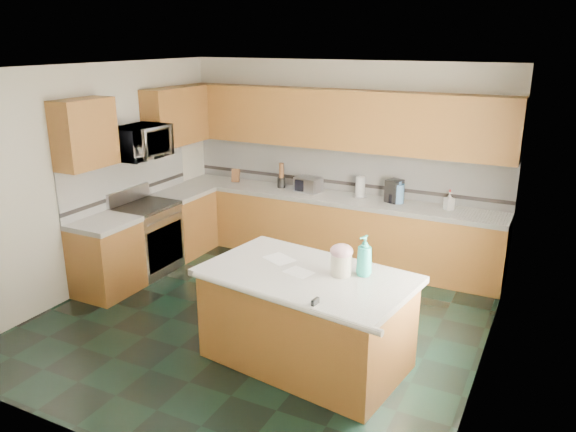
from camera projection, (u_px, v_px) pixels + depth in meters
The scene contains 52 objects.
floor at pixel (262, 319), 6.23m from camera, with size 4.60×4.60×0.00m, color black.
ceiling at pixel (258, 68), 5.41m from camera, with size 4.60×4.60×0.00m, color white.
wall_back at pixel (342, 160), 7.79m from camera, with size 4.60×0.04×2.70m, color beige.
wall_front at pixel (93, 287), 3.84m from camera, with size 4.60×0.04×2.70m, color beige.
wall_left at pixel (94, 178), 6.81m from camera, with size 0.04×4.60×2.70m, color beige.
wall_right at pixel (495, 236), 4.82m from camera, with size 0.04×4.60×2.70m, color beige.
back_base_cab at pixel (332, 230), 7.80m from camera, with size 4.60×0.60×0.86m, color #4D2F14.
back_countertop at pixel (333, 198), 7.66m from camera, with size 4.60×0.64×0.06m, color white.
back_upper_cab at pixel (338, 119), 7.45m from camera, with size 4.60×0.33×0.78m, color #4D2F14.
back_backsplash at pixel (341, 169), 7.80m from camera, with size 4.60×0.02×0.63m, color silver.
back_accent_band at pixel (340, 183), 7.85m from camera, with size 4.60×0.01×0.05m, color black.
left_base_cab_rear at pixel (184, 224), 8.05m from camera, with size 0.60×0.82×0.86m, color #4D2F14.
left_counter_rear at pixel (182, 193), 7.91m from camera, with size 0.64×0.82×0.06m, color white.
left_base_cab_front at pixel (107, 259), 6.75m from camera, with size 0.60×0.72×0.86m, color #4D2F14.
left_counter_front at pixel (103, 223), 6.61m from camera, with size 0.64×0.72×0.06m, color white.
left_backsplash at pixel (128, 178), 7.30m from camera, with size 0.02×2.30×0.63m, color silver.
left_accent_band at pixel (130, 192), 7.36m from camera, with size 0.01×2.30×0.05m, color black.
left_upper_cab_rear at pixel (176, 116), 7.76m from camera, with size 0.33×1.09×0.78m, color #4D2F14.
left_upper_cab_front at pixel (85, 134), 6.35m from camera, with size 0.33×0.72×0.78m, color #4D2F14.
range_body at pixel (147, 240), 7.38m from camera, with size 0.60×0.76×0.88m, color #B7B7BC.
range_oven_door at pixel (165, 246), 7.26m from camera, with size 0.02×0.68×0.55m, color black.
range_cooktop at pixel (145, 206), 7.24m from camera, with size 0.62×0.78×0.04m, color black.
range_handle at pixel (165, 219), 7.13m from camera, with size 0.02×0.02×0.66m, color #B7B7BC.
range_backguard at pixel (128, 195), 7.31m from camera, with size 0.06×0.76×0.18m, color #B7B7BC.
microwave at pixel (139, 142), 6.98m from camera, with size 0.73×0.50×0.41m, color #B7B7BC.
island_base at pixel (306, 321), 5.29m from camera, with size 1.81×1.03×0.86m, color #4D2F14.
island_top at pixel (307, 276), 5.15m from camera, with size 1.91×1.13×0.06m, color white.
island_bullnose at pixel (278, 301), 4.67m from camera, with size 0.06×0.06×1.91m, color white.
treat_jar at pixel (341, 265), 5.07m from camera, with size 0.19×0.19×0.20m, color #ECE2C8.
treat_jar_lid at pixel (342, 251), 5.03m from camera, with size 0.21×0.21×0.13m, color #DFA4B4.
treat_jar_knob at pixel (342, 246), 5.01m from camera, with size 0.02×0.02×0.07m, color tan.
treat_jar_knob_end_l at pixel (338, 246), 5.03m from camera, with size 0.04×0.04×0.04m, color tan.
treat_jar_knob_end_r at pixel (345, 247), 5.00m from camera, with size 0.04×0.04×0.04m, color tan.
soap_bottle_island at pixel (364, 256), 5.03m from camera, with size 0.15×0.15×0.38m, color teal.
paper_sheet_a at pixel (299, 272), 5.15m from camera, with size 0.25×0.19×0.00m, color white.
paper_sheet_b at pixel (279, 259), 5.46m from camera, with size 0.29×0.22×0.00m, color white.
clamp_body at pixel (315, 303), 4.53m from camera, with size 0.03×0.09×0.08m, color black.
clamp_handle at pixel (312, 308), 4.49m from camera, with size 0.01×0.01×0.06m, color black.
knife_block at pixel (236, 176), 8.34m from camera, with size 0.11×0.09×0.20m, color #472814.
utensil_crock at pixel (281, 182), 8.05m from camera, with size 0.12×0.12×0.15m, color black.
utensil_bundle at pixel (281, 170), 7.99m from camera, with size 0.07×0.07×0.21m, color #472814.
toaster_oven at pixel (308, 184), 7.83m from camera, with size 0.35×0.24×0.20m, color #B7B7BC.
toaster_oven_door at pixel (305, 186), 7.73m from camera, with size 0.31×0.01×0.16m, color black.
paper_towel at pixel (360, 187), 7.54m from camera, with size 0.13×0.13×0.28m, color white.
paper_towel_base at pixel (360, 197), 7.58m from camera, with size 0.19×0.19×0.01m, color #B7B7BC.
water_jug at pixel (398, 194), 7.28m from camera, with size 0.15×0.15×0.25m, color #5583B6.
water_jug_neck at pixel (399, 183), 7.23m from camera, with size 0.07×0.07×0.04m, color #5583B6.
coffee_maker at pixel (394, 191), 7.31m from camera, with size 0.18×0.19×0.30m, color black.
coffee_carafe at pixel (393, 198), 7.30m from camera, with size 0.12×0.12×0.12m, color black.
soap_bottle_back at pixel (449, 201), 6.99m from camera, with size 0.10×0.11×0.23m, color white.
soap_back_cap at pixel (450, 191), 6.95m from camera, with size 0.02×0.02×0.03m, color red.
window_light_proxy at pixel (490, 226), 4.62m from camera, with size 0.02×1.40×1.10m, color white.
Camera 1 is at (2.77, -4.86, 2.98)m, focal length 35.00 mm.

